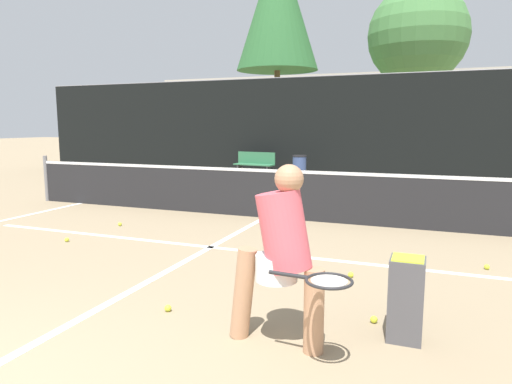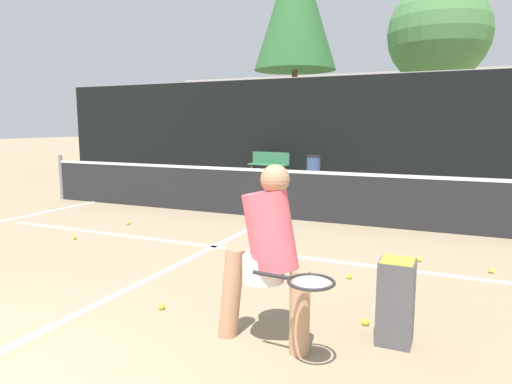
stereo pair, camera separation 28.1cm
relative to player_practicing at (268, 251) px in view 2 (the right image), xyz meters
name	(u,v)px [view 2 (the right image)]	position (x,y,z in m)	size (l,w,h in m)	color
court_service_line	(214,247)	(-1.90, 2.49, -0.79)	(8.25, 0.10, 0.01)	white
court_center_mark	(182,262)	(-1.90, 1.65, -0.79)	(0.10, 6.34, 0.01)	white
net	(273,192)	(-1.90, 4.82, -0.28)	(11.09, 0.09, 1.07)	slate
fence_back	(353,128)	(-1.90, 11.92, 0.90)	(24.00, 0.06, 3.41)	black
player_practicing	(268,251)	(0.00, 0.00, 0.00)	(1.10, 0.66, 1.50)	tan
tennis_ball_scattered_1	(492,271)	(1.78, 2.81, -0.76)	(0.07, 0.07, 0.07)	#D1E033
tennis_ball_scattered_2	(128,223)	(-4.06, 3.19, -0.76)	(0.07, 0.07, 0.07)	#D1E033
tennis_ball_scattered_3	(161,306)	(-1.23, 0.25, -0.76)	(0.07, 0.07, 0.07)	#D1E033
tennis_ball_scattered_4	(419,259)	(0.94, 2.95, -0.76)	(0.07, 0.07, 0.07)	#D1E033
tennis_ball_scattered_5	(366,322)	(0.66, 0.71, -0.76)	(0.07, 0.07, 0.07)	#D1E033
tennis_ball_scattered_6	(350,276)	(0.25, 1.90, -0.76)	(0.07, 0.07, 0.07)	#D1E033
tennis_ball_scattered_7	(74,237)	(-4.12, 1.98, -0.76)	(0.07, 0.07, 0.07)	#D1E033
ball_hopper	(396,300)	(0.94, 0.48, -0.42)	(0.28, 0.28, 0.71)	#4C4C51
courtside_bench	(269,164)	(-4.59, 11.15, -0.33)	(1.48, 0.58, 0.86)	#33724C
trash_bin	(313,168)	(-2.94, 10.92, -0.39)	(0.46, 0.46, 0.81)	#384C7F
parked_car	(466,158)	(1.57, 14.82, -0.21)	(1.72, 4.59, 1.40)	maroon
tree_west	(296,4)	(-6.25, 18.41, 6.69)	(3.97, 3.97, 10.59)	brown
tree_mid	(439,34)	(0.06, 21.77, 5.42)	(4.95, 4.95, 8.70)	brown
tree_east	(352,93)	(-4.04, 21.38, 2.65)	(3.46, 3.46, 3.94)	brown
building_far	(412,111)	(-1.90, 31.03, 1.92)	(36.00, 2.40, 5.42)	#B2ADA3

